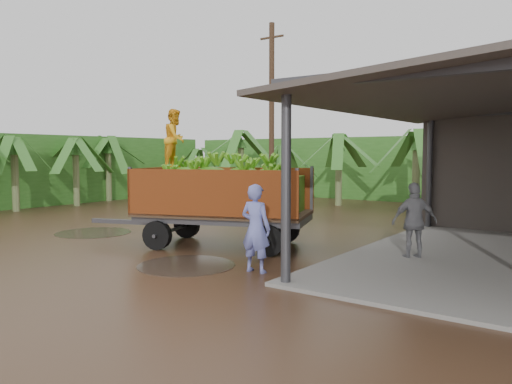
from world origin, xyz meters
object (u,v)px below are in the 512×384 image
(banana_trailer, at_px, (223,195))
(man_blue, at_px, (256,228))
(man_grey, at_px, (415,222))
(utility_pole, at_px, (272,118))

(banana_trailer, distance_m, man_blue, 3.33)
(man_blue, xyz_separation_m, man_grey, (2.47, 3.29, -0.02))
(banana_trailer, xyz_separation_m, man_blue, (2.61, -2.01, -0.48))
(man_grey, distance_m, utility_pole, 11.14)
(banana_trailer, height_order, man_blue, banana_trailer)
(man_blue, bearing_deg, man_grey, -130.51)
(banana_trailer, relative_size, utility_pole, 0.80)
(banana_trailer, distance_m, man_grey, 5.27)
(banana_trailer, bearing_deg, man_blue, -57.43)
(man_grey, xyz_separation_m, utility_pole, (-8.55, 6.35, 3.27))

